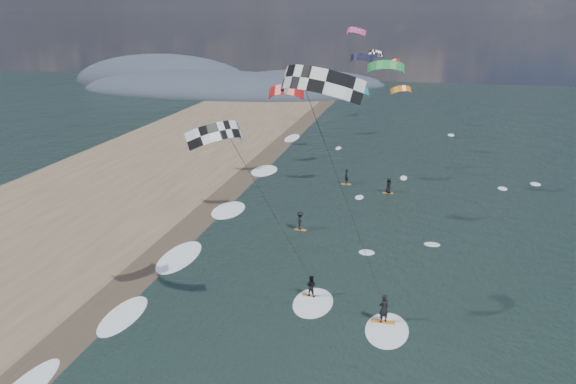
# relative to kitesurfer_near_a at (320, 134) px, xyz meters

# --- Properties ---
(wet_sand_strip) EXTENTS (3.00, 240.00, 0.00)m
(wet_sand_strip) POSITION_rel_kitesurfer_near_a_xyz_m (-14.50, 6.02, -12.71)
(wet_sand_strip) COLOR #382D23
(wet_sand_strip) RESTS_ON ground
(coastal_hills) EXTENTS (80.00, 41.00, 15.00)m
(coastal_hills) POSITION_rel_kitesurfer_near_a_xyz_m (-47.34, 103.89, -12.72)
(coastal_hills) COLOR #3D4756
(coastal_hills) RESTS_ON ground
(kitesurfer_near_a) EXTENTS (8.04, 9.33, 16.42)m
(kitesurfer_near_a) POSITION_rel_kitesurfer_near_a_xyz_m (0.00, 0.00, 0.00)
(kitesurfer_near_a) COLOR orange
(kitesurfer_near_a) RESTS_ON ground
(kitesurfer_near_b) EXTENTS (6.65, 9.07, 13.48)m
(kitesurfer_near_b) POSITION_rel_kitesurfer_near_a_xyz_m (-3.98, 3.06, -4.38)
(kitesurfer_near_b) COLOR orange
(kitesurfer_near_b) RESTS_ON ground
(far_kitesurfers) EXTENTS (7.89, 15.18, 1.73)m
(far_kitesurfers) POSITION_rel_kitesurfer_near_a_xyz_m (-2.51, 25.11, -11.87)
(far_kitesurfers) COLOR orange
(far_kitesurfers) RESTS_ON ground
(bg_kite_field) EXTENTS (12.62, 74.33, 9.02)m
(bg_kite_field) POSITION_rel_kitesurfer_near_a_xyz_m (-2.92, 49.78, -1.22)
(bg_kite_field) COLOR green
(bg_kite_field) RESTS_ON ground
(shoreline_surf) EXTENTS (2.40, 79.40, 0.11)m
(shoreline_surf) POSITION_rel_kitesurfer_near_a_xyz_m (-13.30, 10.77, -12.72)
(shoreline_surf) COLOR white
(shoreline_surf) RESTS_ON ground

